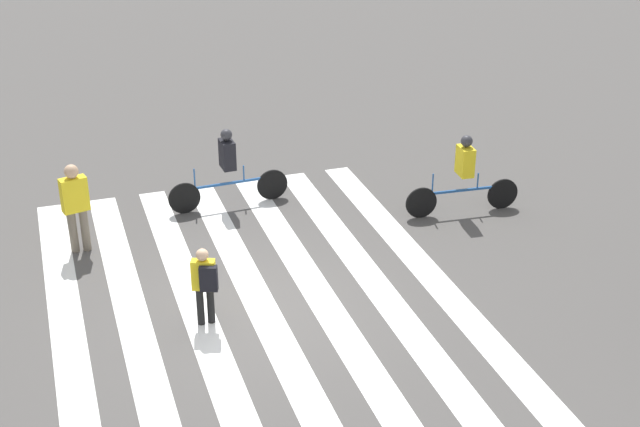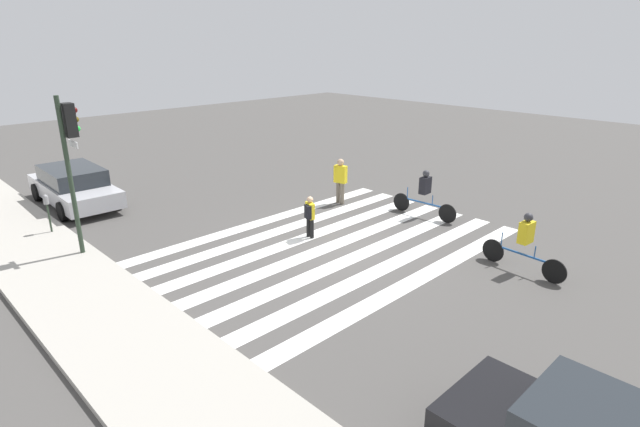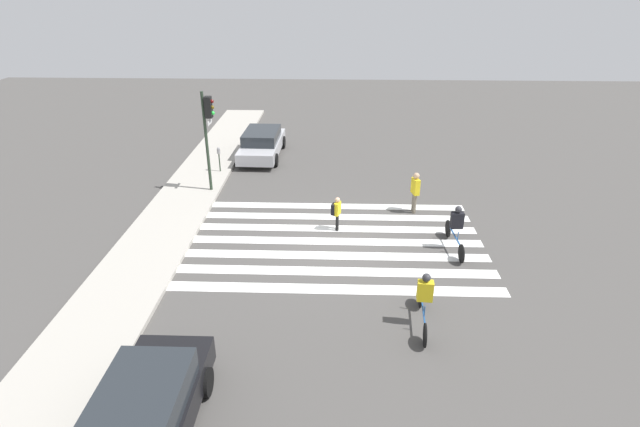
% 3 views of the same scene
% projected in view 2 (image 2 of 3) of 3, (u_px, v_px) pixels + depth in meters
% --- Properties ---
extents(ground_plane, '(60.00, 60.00, 0.00)m').
position_uv_depth(ground_plane, '(332.00, 246.00, 14.18)').
color(ground_plane, '#4C4947').
extents(sidewalk_curb, '(36.00, 2.50, 0.14)m').
position_uv_depth(sidewalk_curb, '(115.00, 328.00, 10.04)').
color(sidewalk_curb, '#ADA89E').
rests_on(sidewalk_curb, ground_plane).
extents(crosswalk_stripes, '(6.36, 10.00, 0.01)m').
position_uv_depth(crosswalk_stripes, '(332.00, 246.00, 14.18)').
color(crosswalk_stripes, white).
rests_on(crosswalk_stripes, ground_plane).
extents(traffic_light, '(0.60, 0.50, 4.27)m').
position_uv_depth(traffic_light, '(70.00, 147.00, 12.55)').
color(traffic_light, '#283828').
rests_on(traffic_light, ground_plane).
extents(parking_meter, '(0.15, 0.15, 1.29)m').
position_uv_depth(parking_meter, '(47.00, 205.00, 14.57)').
color(parking_meter, '#283828').
rests_on(parking_meter, ground_plane).
extents(pedestrian_adult_blue_shirt, '(0.48, 0.30, 1.62)m').
position_uv_depth(pedestrian_adult_blue_shirt, '(340.00, 179.00, 17.52)').
color(pedestrian_adult_blue_shirt, '#6B6051').
rests_on(pedestrian_adult_blue_shirt, ground_plane).
extents(pedestrian_adult_tall_backpack, '(0.39, 0.37, 1.27)m').
position_uv_depth(pedestrian_adult_tall_backpack, '(310.00, 214.00, 14.51)').
color(pedestrian_adult_tall_backpack, black).
rests_on(pedestrian_adult_tall_backpack, ground_plane).
extents(cyclist_mid_street, '(2.36, 0.41, 1.58)m').
position_uv_depth(cyclist_mid_street, '(425.00, 192.00, 16.23)').
color(cyclist_mid_street, black).
rests_on(cyclist_mid_street, ground_plane).
extents(cyclist_near_curb, '(2.25, 0.42, 1.57)m').
position_uv_depth(cyclist_near_curb, '(525.00, 240.00, 12.34)').
color(cyclist_near_curb, black).
rests_on(cyclist_near_curb, ground_plane).
extents(car_parked_silver_sedan, '(4.68, 2.04, 1.36)m').
position_uv_depth(car_parked_silver_sedan, '(74.00, 186.00, 17.44)').
color(car_parked_silver_sedan, '#B7B7BC').
rests_on(car_parked_silver_sedan, ground_plane).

